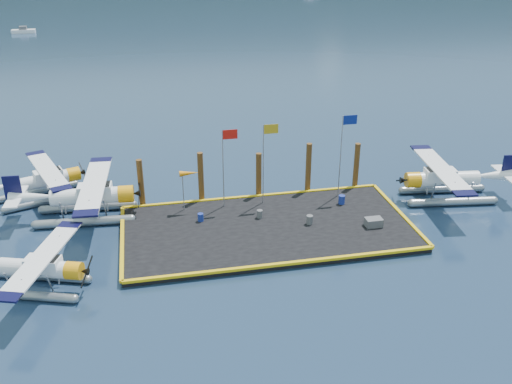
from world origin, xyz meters
The scene contains 21 objects.
ground centered at (0.00, 0.00, 0.00)m, with size 4000.00×4000.00×0.00m, color #172D46.
dock centered at (0.00, 0.00, 0.20)m, with size 20.00×10.00×0.40m, color black.
dock_bumpers centered at (0.00, 0.00, 0.49)m, with size 20.25×10.25×0.18m, color #E4B50D, non-canonical shape.
seaplane_a centered at (-14.65, -4.25, 1.34)m, with size 8.06×8.61×3.08m.
seaplane_b centered at (-12.20, 4.61, 1.60)m, with size 9.40×10.36×3.68m.
seaplane_c centered at (-15.90, 8.74, 1.41)m, with size 8.45×8.97×3.23m.
seaplane_d centered at (14.60, 2.34, 1.56)m, with size 9.16×10.10×3.57m.
drum_0 centered at (-4.50, 1.76, 0.69)m, with size 0.41×0.41×0.58m, color navy.
drum_2 centered at (2.99, -0.23, 0.72)m, with size 0.46×0.46×0.65m, color #4F4F54.
drum_4 centered at (6.30, 2.39, 0.74)m, with size 0.48×0.48×0.68m, color navy.
drum_5 centered at (-0.26, 1.42, 0.69)m, with size 0.42×0.42×0.59m, color #4F4F54.
crate centered at (7.30, -1.44, 0.69)m, with size 1.18×0.79×0.59m, color #4F4F54.
flagpole_red centered at (-2.29, 3.80, 4.40)m, with size 1.14×0.08×6.00m.
flagpole_yellow centered at (0.70, 3.80, 4.51)m, with size 1.14×0.08×6.20m.
flagpole_blue centered at (6.70, 3.80, 4.69)m, with size 1.14×0.08×6.50m.
windsock centered at (-5.03, 3.80, 3.23)m, with size 1.40×0.44×3.12m.
piling_0 centered at (-8.50, 5.40, 2.00)m, with size 0.44×0.44×4.00m, color #4F3016.
piling_1 centered at (-4.00, 5.40, 2.10)m, with size 0.44×0.44×4.20m, color #4F3016.
piling_2 centered at (0.50, 5.40, 1.90)m, with size 0.44×0.44×3.80m, color #4F3016.
piling_3 centered at (4.50, 5.40, 2.15)m, with size 0.44×0.44×4.30m, color #4F3016.
piling_4 centered at (8.50, 5.40, 2.00)m, with size 0.44×0.44×4.00m, color #4F3016.
Camera 1 is at (-7.91, -34.33, 19.54)m, focal length 40.00 mm.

